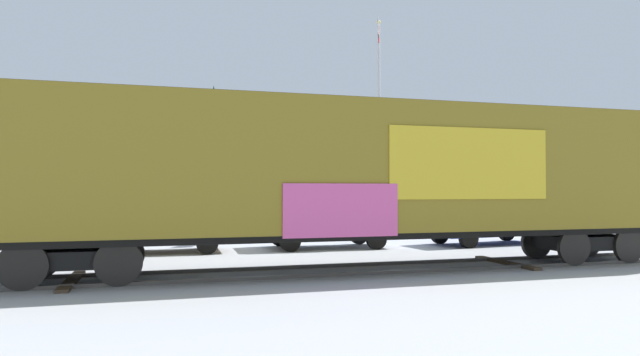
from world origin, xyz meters
TOP-DOWN VIEW (x-y plane):
  - ground_plane at (0.00, 0.00)m, footprint 260.00×260.00m
  - track at (2.36, 0.11)m, footprint 59.95×5.92m
  - freight_car at (0.89, -0.00)m, footprint 17.80×4.29m
  - flagpole at (4.49, 9.78)m, footprint 0.57×1.45m
  - hillside at (0.04, 69.43)m, footprint 156.24×36.08m
  - parked_car_tan at (-4.31, 4.89)m, footprint 4.58×2.12m
  - parked_car_silver at (1.15, 5.17)m, footprint 4.20×2.14m
  - parked_car_blue at (6.97, 5.15)m, footprint 4.59×2.47m

SIDE VIEW (x-z plane):
  - ground_plane at x=0.00m, z-range 0.00..0.00m
  - track at x=2.36m, z-range 0.00..0.08m
  - parked_car_tan at x=-4.31m, z-range -0.01..1.76m
  - parked_car_silver at x=1.15m, z-range 0.00..1.78m
  - parked_car_blue at x=6.97m, z-range -0.01..1.83m
  - freight_car at x=0.89m, z-range 0.29..4.38m
  - hillside at x=0.04m, z-range -2.45..12.43m
  - flagpole at x=4.49m, z-range 1.14..10.33m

